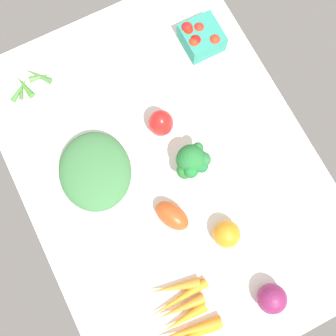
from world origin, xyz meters
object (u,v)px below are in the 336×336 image
Objects in this scene: berry_basket at (201,37)px; bell_pepper_red at (161,123)px; leafy_greens_clump at (95,171)px; red_onion_near_basket at (272,299)px; carrot_bunch at (183,314)px; broccoli_head at (192,162)px; heirloom_tomato_orange at (227,234)px; roma_tomato at (172,216)px; okra_pile at (29,82)px.

bell_pepper_red reaches higher than berry_basket.
leafy_greens_clump is 2.92× the size of red_onion_near_basket.
carrot_bunch is 1.64× the size of broccoli_head.
carrot_bunch is at bearing 149.32° from broccoli_head.
leafy_greens_clump is at bearing 99.70° from bell_pepper_red.
bell_pepper_red is at bearing 2.80° from heirloom_tomato_orange.
berry_basket is 37.18cm from broccoli_head.
roma_tomato is (-40.96, 29.93, -0.62)cm from berry_basket.
carrot_bunch is 37.68cm from broccoli_head.
berry_basket reaches higher than heirloom_tomato_orange.
carrot_bunch is (-12.26, 18.59, -2.20)cm from heirloom_tomato_orange.
red_onion_near_basket is (-80.49, -30.70, 2.82)cm from okra_pile.
broccoli_head is (38.37, 1.82, 3.07)cm from red_onion_near_basket.
red_onion_near_basket is at bearing -106.82° from carrot_bunch.
bell_pepper_red is at bearing -80.30° from leafy_greens_clump.
roma_tomato is at bearing 44.06° from heirloom_tomato_orange.
broccoli_head is at bearing -145.56° from okra_pile.
broccoli_head is (32.07, -19.03, 5.42)cm from carrot_bunch.
okra_pile is 1.80× the size of red_onion_near_basket.
bell_pepper_red reaches higher than okra_pile.
red_onion_near_basket is at bearing -173.07° from heirloom_tomato_orange.
heirloom_tomato_orange is (-51.33, 19.89, 0.01)cm from berry_basket.
roma_tomato is 1.31× the size of red_onion_near_basket.
berry_basket is 1.16× the size of bell_pepper_red.
heirloom_tomato_orange reaches higher than okra_pile.
heirloom_tomato_orange is 33.43cm from bell_pepper_red.
berry_basket is at bearing -50.15° from bell_pepper_red.
red_onion_near_basket is at bearing -177.29° from broccoli_head.
leafy_greens_clump is at bearing 116.88° from berry_basket.
berry_basket is at bearing -102.37° from okra_pile.
red_onion_near_basket is (-28.93, -12.29, 0.78)cm from roma_tomato.
roma_tomato is 31.45cm from red_onion_near_basket.
broccoli_head reaches higher than leafy_greens_clump.
red_onion_near_basket is at bearing 177.62° from roma_tomato.
roma_tomato is 0.73× the size of okra_pile.
heirloom_tomato_orange is 0.39× the size of carrot_bunch.
broccoli_head is (-9.97, -23.07, 3.65)cm from leafy_greens_clump.
berry_basket reaches higher than carrot_bunch.
heirloom_tomato_orange is at bearing -155.33° from okra_pile.
carrot_bunch reaches higher than okra_pile.
heirloom_tomato_orange is 22.37cm from carrot_bunch.
broccoli_head is at bearing -113.38° from leafy_greens_clump.
carrot_bunch is 48.78cm from bell_pepper_red.
berry_basket is at bearing -21.18° from heirloom_tomato_orange.
okra_pile is 1.46× the size of bell_pepper_red.
leafy_greens_clump reaches higher than carrot_bunch.
berry_basket is 74.36cm from carrot_bunch.
red_onion_near_basket is at bearing -175.72° from bell_pepper_red.
okra_pile is at bearing 34.44° from broccoli_head.
red_onion_near_basket is at bearing -152.76° from leafy_greens_clump.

